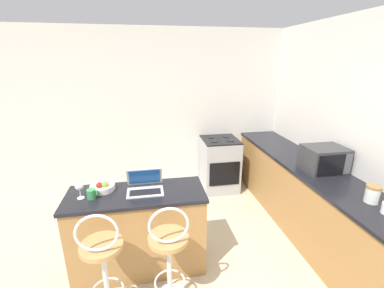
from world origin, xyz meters
name	(u,v)px	position (x,y,z in m)	size (l,w,h in m)	color
wall_back	(157,112)	(0.00, 2.79, 1.30)	(12.00, 0.06, 2.60)	silver
breakfast_bar	(139,231)	(-0.31, 0.87, 0.44)	(1.34, 0.53, 0.88)	#9E703D
counter_right	(308,200)	(1.78, 1.13, 0.44)	(0.62, 3.29, 0.88)	#9E703D
bar_stool_near	(104,268)	(-0.58, 0.35, 0.50)	(0.40, 0.40, 1.06)	silver
bar_stool_far	(169,259)	(-0.05, 0.35, 0.50)	(0.40, 0.40, 1.06)	silver
laptop	(145,185)	(-0.22, 0.91, 0.94)	(0.35, 0.26, 0.21)	#B7BABF
microwave	(324,159)	(1.81, 1.01, 1.03)	(0.45, 0.36, 0.30)	#2D2D30
stove_range	(219,164)	(0.99, 2.44, 0.44)	(0.58, 0.60, 0.89)	#9EA3A8
storage_jar	(372,194)	(1.80, 0.32, 0.96)	(0.12, 0.12, 0.16)	silver
mug_green	(92,194)	(-0.71, 0.84, 0.93)	(0.10, 0.08, 0.09)	#338447
wine_glass_tall	(79,187)	(-0.82, 0.86, 1.00)	(0.08, 0.08, 0.16)	silver
fruit_bowl	(103,187)	(-0.64, 0.98, 0.92)	(0.24, 0.24, 0.10)	silver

